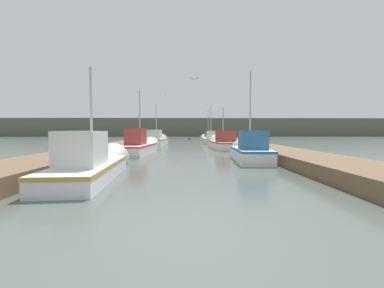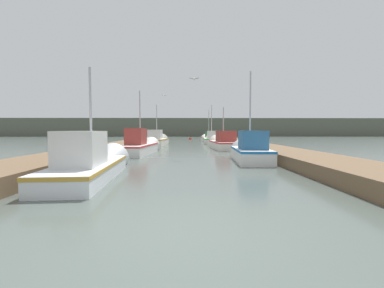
{
  "view_description": "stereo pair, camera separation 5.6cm",
  "coord_description": "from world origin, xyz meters",
  "px_view_note": "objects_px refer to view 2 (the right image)",
  "views": [
    {
      "loc": [
        0.04,
        -3.84,
        1.56
      ],
      "look_at": [
        0.35,
        10.0,
        0.81
      ],
      "focal_mm": 24.0,
      "sensor_mm": 36.0,
      "label": 1
    },
    {
      "loc": [
        0.1,
        -3.84,
        1.56
      ],
      "look_at": [
        0.35,
        10.0,
        0.81
      ],
      "focal_mm": 24.0,
      "sensor_mm": 36.0,
      "label": 2
    }
  ],
  "objects_px": {
    "fishing_boat_4": "(157,140)",
    "fishing_boat_2": "(141,146)",
    "fishing_boat_0": "(95,163)",
    "fishing_boat_5": "(211,139)",
    "seagull_lead": "(194,79)",
    "mooring_piling_1": "(154,137)",
    "fishing_boat_3": "(222,143)",
    "fishing_boat_6": "(208,138)",
    "mooring_piling_2": "(154,138)",
    "seagull_1": "(164,95)",
    "fishing_boat_1": "(249,151)",
    "mooring_piling_0": "(151,137)",
    "channel_buoy": "(190,139)"
  },
  "relations": [
    {
      "from": "fishing_boat_3",
      "to": "mooring_piling_1",
      "type": "xyz_separation_m",
      "value": [
        -7.23,
        11.76,
        0.15
      ]
    },
    {
      "from": "fishing_boat_5",
      "to": "fishing_boat_3",
      "type": "bearing_deg",
      "value": -85.14
    },
    {
      "from": "fishing_boat_1",
      "to": "seagull_1",
      "type": "xyz_separation_m",
      "value": [
        -5.66,
        15.02,
        4.8
      ]
    },
    {
      "from": "fishing_boat_3",
      "to": "fishing_boat_1",
      "type": "bearing_deg",
      "value": -92.13
    },
    {
      "from": "fishing_boat_3",
      "to": "channel_buoy",
      "type": "bearing_deg",
      "value": 93.24
    },
    {
      "from": "fishing_boat_1",
      "to": "fishing_boat_5",
      "type": "relative_size",
      "value": 0.86
    },
    {
      "from": "fishing_boat_2",
      "to": "fishing_boat_5",
      "type": "relative_size",
      "value": 1.14
    },
    {
      "from": "seagull_1",
      "to": "fishing_boat_4",
      "type": "bearing_deg",
      "value": -109.79
    },
    {
      "from": "fishing_boat_0",
      "to": "fishing_boat_5",
      "type": "xyz_separation_m",
      "value": [
        6.07,
        21.87,
        0.02
      ]
    },
    {
      "from": "fishing_boat_3",
      "to": "mooring_piling_2",
      "type": "bearing_deg",
      "value": 119.81
    },
    {
      "from": "fishing_boat_0",
      "to": "seagull_1",
      "type": "distance_m",
      "value": 19.76
    },
    {
      "from": "fishing_boat_4",
      "to": "seagull_1",
      "type": "distance_m",
      "value": 5.04
    },
    {
      "from": "fishing_boat_6",
      "to": "mooring_piling_0",
      "type": "xyz_separation_m",
      "value": [
        -7.27,
        -5.36,
        0.27
      ]
    },
    {
      "from": "fishing_boat_0",
      "to": "mooring_piling_2",
      "type": "xyz_separation_m",
      "value": [
        -0.97,
        23.62,
        0.17
      ]
    },
    {
      "from": "mooring_piling_1",
      "to": "seagull_lead",
      "type": "distance_m",
      "value": 19.51
    },
    {
      "from": "fishing_boat_1",
      "to": "fishing_boat_2",
      "type": "distance_m",
      "value": 7.66
    },
    {
      "from": "fishing_boat_0",
      "to": "seagull_lead",
      "type": "height_order",
      "value": "seagull_lead"
    },
    {
      "from": "fishing_boat_1",
      "to": "fishing_boat_5",
      "type": "xyz_separation_m",
      "value": [
        -0.25,
        17.75,
        -0.05
      ]
    },
    {
      "from": "fishing_boat_0",
      "to": "fishing_boat_6",
      "type": "distance_m",
      "value": 27.68
    },
    {
      "from": "fishing_boat_2",
      "to": "seagull_lead",
      "type": "height_order",
      "value": "seagull_lead"
    },
    {
      "from": "mooring_piling_2",
      "to": "mooring_piling_1",
      "type": "bearing_deg",
      "value": 98.02
    },
    {
      "from": "fishing_boat_4",
      "to": "seagull_lead",
      "type": "distance_m",
      "value": 13.0
    },
    {
      "from": "fishing_boat_6",
      "to": "mooring_piling_2",
      "type": "height_order",
      "value": "fishing_boat_6"
    },
    {
      "from": "fishing_boat_6",
      "to": "mooring_piling_2",
      "type": "relative_size",
      "value": 4.99
    },
    {
      "from": "mooring_piling_0",
      "to": "mooring_piling_2",
      "type": "height_order",
      "value": "mooring_piling_0"
    },
    {
      "from": "fishing_boat_6",
      "to": "mooring_piling_1",
      "type": "bearing_deg",
      "value": -166.15
    },
    {
      "from": "fishing_boat_6",
      "to": "channel_buoy",
      "type": "height_order",
      "value": "fishing_boat_6"
    },
    {
      "from": "fishing_boat_2",
      "to": "channel_buoy",
      "type": "bearing_deg",
      "value": 86.3
    },
    {
      "from": "fishing_boat_3",
      "to": "seagull_lead",
      "type": "distance_m",
      "value": 8.29
    },
    {
      "from": "fishing_boat_4",
      "to": "mooring_piling_0",
      "type": "bearing_deg",
      "value": 112.96
    },
    {
      "from": "fishing_boat_3",
      "to": "seagull_lead",
      "type": "xyz_separation_m",
      "value": [
        -2.58,
        -6.8,
        3.98
      ]
    },
    {
      "from": "channel_buoy",
      "to": "seagull_lead",
      "type": "xyz_separation_m",
      "value": [
        -0.12,
        -28.14,
        4.34
      ]
    },
    {
      "from": "mooring_piling_1",
      "to": "fishing_boat_4",
      "type": "bearing_deg",
      "value": -80.28
    },
    {
      "from": "fishing_boat_4",
      "to": "fishing_boat_2",
      "type": "bearing_deg",
      "value": -84.23
    },
    {
      "from": "fishing_boat_5",
      "to": "fishing_boat_2",
      "type": "bearing_deg",
      "value": -109.85
    },
    {
      "from": "seagull_1",
      "to": "fishing_boat_5",
      "type": "bearing_deg",
      "value": 31.38
    },
    {
      "from": "mooring_piling_1",
      "to": "seagull_lead",
      "type": "bearing_deg",
      "value": -75.92
    },
    {
      "from": "fishing_boat_2",
      "to": "mooring_piling_0",
      "type": "height_order",
      "value": "fishing_boat_2"
    },
    {
      "from": "seagull_lead",
      "to": "mooring_piling_2",
      "type": "bearing_deg",
      "value": -72.09
    },
    {
      "from": "seagull_1",
      "to": "fishing_boat_1",
      "type": "bearing_deg",
      "value": -64.71
    },
    {
      "from": "mooring_piling_2",
      "to": "seagull_1",
      "type": "distance_m",
      "value": 6.69
    },
    {
      "from": "fishing_boat_2",
      "to": "fishing_boat_6",
      "type": "relative_size",
      "value": 1.05
    },
    {
      "from": "channel_buoy",
      "to": "seagull_lead",
      "type": "bearing_deg",
      "value": -90.24
    },
    {
      "from": "fishing_boat_5",
      "to": "mooring_piling_1",
      "type": "distance_m",
      "value": 7.63
    },
    {
      "from": "mooring_piling_1",
      "to": "seagull_lead",
      "type": "height_order",
      "value": "seagull_lead"
    },
    {
      "from": "fishing_boat_0",
      "to": "channel_buoy",
      "type": "relative_size",
      "value": 6.41
    },
    {
      "from": "fishing_boat_0",
      "to": "fishing_boat_5",
      "type": "distance_m",
      "value": 22.69
    },
    {
      "from": "fishing_boat_0",
      "to": "mooring_piling_0",
      "type": "height_order",
      "value": "fishing_boat_0"
    },
    {
      "from": "fishing_boat_0",
      "to": "fishing_boat_1",
      "type": "distance_m",
      "value": 7.55
    },
    {
      "from": "channel_buoy",
      "to": "fishing_boat_6",
      "type": "bearing_deg",
      "value": -70.88
    }
  ]
}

